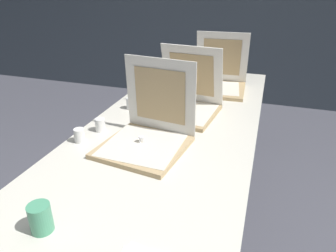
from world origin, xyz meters
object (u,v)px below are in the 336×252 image
object	(u,v)px
cup_white_far	(168,91)
cup_printed_front	(41,218)
cup_white_mid	(131,103)
cup_white_near_center	(100,125)
pizza_box_back	(219,82)
cup_white_near_left	(80,135)
pizza_box_front	(147,135)
pizza_box_middle	(185,104)
table	(174,130)

from	to	relation	value
cup_white_far	cup_printed_front	distance (m)	1.31
cup_white_mid	cup_white_near_center	bearing A→B (deg)	-94.27
pizza_box_back	cup_white_near_center	world-z (taller)	pizza_box_back
pizza_box_back	cup_white_near_left	size ratio (longest dim) A/B	5.73
cup_white_far	cup_white_mid	bearing A→B (deg)	-116.88
pizza_box_back	cup_white_near_left	xyz separation A→B (m)	(-0.51, -1.01, -0.02)
pizza_box_front	cup_white_mid	distance (m)	0.49
pizza_box_middle	pizza_box_back	size ratio (longest dim) A/B	1.05
pizza_box_front	pizza_box_back	xyz separation A→B (m)	(0.18, 0.94, -0.00)
cup_white_near_left	cup_white_mid	xyz separation A→B (m)	(0.06, 0.47, 0.00)
pizza_box_front	cup_white_near_center	distance (m)	0.30
pizza_box_front	cup_white_mid	world-z (taller)	pizza_box_front
cup_white_near_center	pizza_box_middle	bearing A→B (deg)	46.50
cup_white_far	cup_white_near_center	world-z (taller)	same
pizza_box_back	cup_white_near_center	xyz separation A→B (m)	(-0.47, -0.87, -0.02)
cup_white_far	cup_printed_front	bearing A→B (deg)	-89.53
pizza_box_back	cup_white_far	bearing A→B (deg)	-143.23
pizza_box_back	cup_printed_front	xyz separation A→B (m)	(-0.29, -1.56, -0.01)
pizza_box_back	cup_printed_front	size ratio (longest dim) A/B	4.05
table	cup_white_near_center	distance (m)	0.41
cup_white_mid	pizza_box_middle	bearing A→B (deg)	7.62
pizza_box_middle	table	bearing A→B (deg)	-90.16
cup_white_near_center	cup_printed_front	distance (m)	0.71
table	cup_printed_front	xyz separation A→B (m)	(-0.16, -0.91, 0.09)
cup_white_near_left	cup_white_mid	world-z (taller)	same
table	cup_printed_front	world-z (taller)	cup_printed_front
pizza_box_middle	pizza_box_back	bearing A→B (deg)	83.21
table	pizza_box_middle	world-z (taller)	pizza_box_middle
cup_white_mid	cup_white_near_center	distance (m)	0.33
cup_white_near_left	cup_printed_front	distance (m)	0.59
cup_white_near_left	pizza_box_back	bearing A→B (deg)	63.23
cup_white_mid	cup_printed_front	xyz separation A→B (m)	(0.16, -1.02, 0.01)
table	cup_white_near_center	world-z (taller)	cup_white_near_center
cup_white_mid	cup_white_far	bearing A→B (deg)	63.12
table	cup_white_mid	bearing A→B (deg)	159.91
cup_white_mid	cup_white_near_center	size ratio (longest dim) A/B	1.00
table	cup_white_mid	size ratio (longest dim) A/B	33.21
table	cup_white_far	distance (m)	0.44
pizza_box_front	table	bearing A→B (deg)	88.40
pizza_box_front	pizza_box_middle	bearing A→B (deg)	89.28
pizza_box_middle	cup_white_near_center	size ratio (longest dim) A/B	6.03
pizza_box_front	cup_printed_front	world-z (taller)	pizza_box_front
cup_white_near_left	cup_white_far	bearing A→B (deg)	74.85
cup_white_near_center	table	bearing A→B (deg)	32.64
cup_white_near_center	cup_printed_front	world-z (taller)	cup_printed_front
pizza_box_front	cup_white_mid	bearing A→B (deg)	131.09
cup_white_near_left	cup_white_near_center	bearing A→B (deg)	75.69
pizza_box_front	cup_white_near_center	size ratio (longest dim) A/B	6.12
pizza_box_middle	cup_white_mid	xyz separation A→B (m)	(-0.33, -0.04, -0.02)
cup_white_far	pizza_box_middle	bearing A→B (deg)	-52.00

